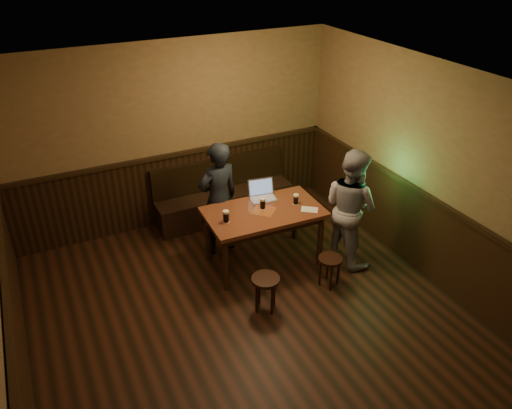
{
  "coord_description": "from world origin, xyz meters",
  "views": [
    {
      "loc": [
        -1.95,
        -3.73,
        4.16
      ],
      "look_at": [
        0.49,
        1.24,
        1.01
      ],
      "focal_mm": 35.0,
      "sensor_mm": 36.0,
      "label": 1
    }
  ],
  "objects": [
    {
      "name": "room",
      "position": [
        0.0,
        0.22,
        1.2
      ],
      "size": [
        5.04,
        6.04,
        2.84
      ],
      "color": "black",
      "rests_on": "ground"
    },
    {
      "name": "bench",
      "position": [
        0.66,
        2.75,
        0.31
      ],
      "size": [
        2.2,
        0.5,
        0.95
      ],
      "color": "black",
      "rests_on": "ground"
    },
    {
      "name": "pint_left",
      "position": [
        0.1,
        1.3,
        0.91
      ],
      "size": [
        0.1,
        0.1,
        0.16
      ],
      "color": "#AA3714",
      "rests_on": "pub_table"
    },
    {
      "name": "laptop",
      "position": [
        0.8,
        1.67,
        0.9
      ],
      "size": [
        0.4,
        0.34,
        0.25
      ],
      "rotation": [
        0.0,
        0.0,
        -0.16
      ],
      "color": "silver",
      "rests_on": "pub_table"
    },
    {
      "name": "person_suit",
      "position": [
        0.24,
        1.9,
        0.83
      ],
      "size": [
        0.66,
        0.49,
        1.67
      ],
      "primitive_type": "imported",
      "rotation": [
        0.0,
        0.0,
        3.3
      ],
      "color": "black",
      "rests_on": "ground"
    },
    {
      "name": "menu",
      "position": [
        1.21,
        1.09,
        0.83
      ],
      "size": [
        0.27,
        0.25,
        0.0
      ],
      "primitive_type": "cube",
      "rotation": [
        0.0,
        0.0,
        -0.64
      ],
      "color": "silver",
      "rests_on": "pub_table"
    },
    {
      "name": "pub_table",
      "position": [
        0.66,
        1.34,
        0.72
      ],
      "size": [
        1.58,
        0.95,
        0.83
      ],
      "rotation": [
        0.0,
        0.0,
        -0.04
      ],
      "color": "#5A2919",
      "rests_on": "ground"
    },
    {
      "name": "pint_mid",
      "position": [
        0.67,
        1.4,
        0.91
      ],
      "size": [
        0.1,
        0.1,
        0.15
      ],
      "color": "#AA3714",
      "rests_on": "pub_table"
    },
    {
      "name": "stool_right",
      "position": [
        1.2,
        0.51,
        0.34
      ],
      "size": [
        0.4,
        0.4,
        0.42
      ],
      "rotation": [
        0.0,
        0.0,
        -0.37
      ],
      "color": "black",
      "rests_on": "ground"
    },
    {
      "name": "pint_right",
      "position": [
        1.13,
        1.31,
        0.9
      ],
      "size": [
        0.09,
        0.09,
        0.15
      ],
      "color": "#AA3714",
      "rests_on": "pub_table"
    },
    {
      "name": "person_grey",
      "position": [
        1.74,
        0.91,
        0.83
      ],
      "size": [
        0.77,
        0.91,
        1.66
      ],
      "primitive_type": "imported",
      "rotation": [
        0.0,
        0.0,
        1.75
      ],
      "color": "gray",
      "rests_on": "ground"
    },
    {
      "name": "stool_left",
      "position": [
        0.24,
        0.46,
        0.37
      ],
      "size": [
        0.4,
        0.4,
        0.47
      ],
      "rotation": [
        0.0,
        0.0,
        0.17
      ],
      "color": "black",
      "rests_on": "ground"
    }
  ]
}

